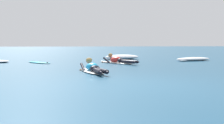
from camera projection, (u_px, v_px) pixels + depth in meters
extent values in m
plane|color=navy|center=(95.00, 60.00, 17.07)|extent=(120.00, 120.00, 0.00)
ellipsoid|color=white|center=(92.00, 71.00, 10.01)|extent=(0.91, 2.07, 0.07)
ellipsoid|color=white|center=(86.00, 69.00, 10.90)|extent=(0.23, 0.23, 0.06)
ellipsoid|color=#1E9EDB|center=(92.00, 67.00, 10.04)|extent=(0.52, 0.73, 0.35)
ellipsoid|color=black|center=(95.00, 68.00, 9.68)|extent=(0.39, 0.34, 0.20)
cylinder|color=black|center=(97.00, 71.00, 9.12)|extent=(0.24, 0.84, 0.14)
ellipsoid|color=black|center=(100.00, 72.00, 8.72)|extent=(0.14, 0.23, 0.08)
cylinder|color=black|center=(102.00, 71.00, 9.18)|extent=(0.34, 0.84, 0.14)
ellipsoid|color=black|center=(107.00, 72.00, 8.79)|extent=(0.14, 0.23, 0.08)
cylinder|color=black|center=(83.00, 68.00, 10.33)|extent=(0.20, 0.62, 0.35)
sphere|color=tan|center=(81.00, 70.00, 10.71)|extent=(0.09, 0.09, 0.09)
cylinder|color=black|center=(95.00, 68.00, 10.45)|extent=(0.20, 0.62, 0.35)
sphere|color=tan|center=(92.00, 70.00, 10.81)|extent=(0.09, 0.09, 0.09)
sphere|color=tan|center=(89.00, 61.00, 10.40)|extent=(0.21, 0.21, 0.21)
ellipsoid|color=#AD894C|center=(89.00, 60.00, 10.38)|extent=(0.25, 0.24, 0.16)
ellipsoid|color=white|center=(116.00, 63.00, 14.39)|extent=(1.62, 2.30, 0.07)
ellipsoid|color=white|center=(102.00, 61.00, 15.28)|extent=(0.26, 0.26, 0.06)
ellipsoid|color=red|center=(115.00, 59.00, 14.42)|extent=(0.70, 0.82, 0.35)
ellipsoid|color=black|center=(121.00, 60.00, 14.10)|extent=(0.43, 0.41, 0.20)
cylinder|color=black|center=(128.00, 62.00, 13.58)|extent=(0.54, 0.89, 0.14)
ellipsoid|color=black|center=(134.00, 62.00, 13.20)|extent=(0.20, 0.24, 0.08)
cylinder|color=black|center=(130.00, 61.00, 13.68)|extent=(0.63, 0.85, 0.14)
ellipsoid|color=black|center=(138.00, 62.00, 13.33)|extent=(0.20, 0.24, 0.08)
cylinder|color=black|center=(107.00, 61.00, 14.59)|extent=(0.38, 0.57, 0.35)
sphere|color=#8C6647|center=(102.00, 62.00, 14.91)|extent=(0.09, 0.09, 0.09)
cylinder|color=black|center=(114.00, 60.00, 14.85)|extent=(0.38, 0.57, 0.35)
sphere|color=#8C6647|center=(110.00, 62.00, 15.15)|extent=(0.09, 0.09, 0.09)
sphere|color=#8C6647|center=(110.00, 55.00, 14.73)|extent=(0.21, 0.21, 0.21)
ellipsoid|color=#AD894C|center=(110.00, 55.00, 14.71)|extent=(0.29, 0.28, 0.16)
ellipsoid|color=#2DB2D1|center=(39.00, 62.00, 14.58)|extent=(1.54, 1.80, 0.07)
cube|color=#1E9EDB|center=(39.00, 62.00, 14.58)|extent=(0.97, 1.27, 0.01)
cone|color=black|center=(47.00, 64.00, 14.07)|extent=(0.14, 0.14, 0.16)
ellipsoid|color=white|center=(3.00, 62.00, 14.96)|extent=(0.71, 0.65, 0.10)
ellipsoid|color=white|center=(193.00, 59.00, 16.40)|extent=(2.42, 1.40, 0.21)
ellipsoid|color=white|center=(200.00, 59.00, 16.76)|extent=(0.91, 0.66, 0.14)
ellipsoid|color=white|center=(184.00, 60.00, 16.04)|extent=(0.88, 0.82, 0.11)
ellipsoid|color=white|center=(122.00, 57.00, 17.81)|extent=(2.15, 1.30, 0.30)
ellipsoid|color=white|center=(129.00, 57.00, 18.10)|extent=(0.85, 0.72, 0.21)
ellipsoid|color=white|center=(113.00, 58.00, 17.57)|extent=(0.82, 0.68, 0.16)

